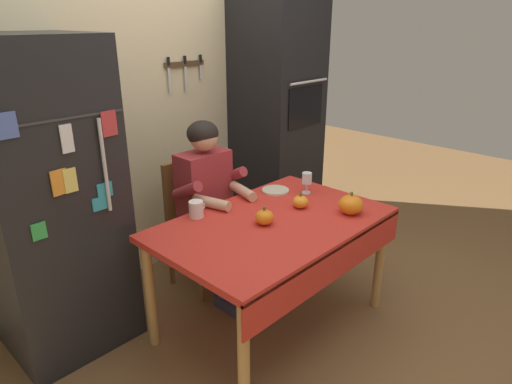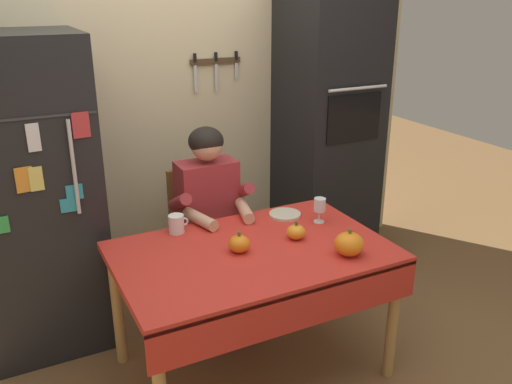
# 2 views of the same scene
# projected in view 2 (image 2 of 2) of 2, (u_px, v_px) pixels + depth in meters

# --- Properties ---
(ground_plane) EXTENTS (10.00, 10.00, 0.00)m
(ground_plane) POSITION_uv_depth(u_px,v_px,m) (261.00, 377.00, 2.97)
(ground_plane) COLOR brown
(ground_plane) RESTS_ON ground
(back_wall_assembly) EXTENTS (3.70, 0.13, 2.60)m
(back_wall_assembly) POSITION_uv_depth(u_px,v_px,m) (176.00, 99.00, 3.66)
(back_wall_assembly) COLOR beige
(back_wall_assembly) RESTS_ON ground
(refrigerator) EXTENTS (0.68, 0.71, 1.80)m
(refrigerator) POSITION_uv_depth(u_px,v_px,m) (34.00, 197.00, 3.05)
(refrigerator) COLOR black
(refrigerator) RESTS_ON ground
(wall_oven) EXTENTS (0.60, 0.64, 2.10)m
(wall_oven) POSITION_uv_depth(u_px,v_px,m) (327.00, 130.00, 3.88)
(wall_oven) COLOR black
(wall_oven) RESTS_ON ground
(dining_table) EXTENTS (1.40, 0.90, 0.74)m
(dining_table) POSITION_uv_depth(u_px,v_px,m) (254.00, 266.00, 2.80)
(dining_table) COLOR tan
(dining_table) RESTS_ON ground
(chair_behind_person) EXTENTS (0.40, 0.40, 0.93)m
(chair_behind_person) POSITION_uv_depth(u_px,v_px,m) (202.00, 233.00, 3.52)
(chair_behind_person) COLOR brown
(chair_behind_person) RESTS_ON ground
(seated_person) EXTENTS (0.47, 0.55, 1.25)m
(seated_person) POSITION_uv_depth(u_px,v_px,m) (212.00, 211.00, 3.29)
(seated_person) COLOR #38384C
(seated_person) RESTS_ON ground
(coffee_mug) EXTENTS (0.11, 0.09, 0.10)m
(coffee_mug) POSITION_uv_depth(u_px,v_px,m) (177.00, 224.00, 2.97)
(coffee_mug) COLOR white
(coffee_mug) RESTS_ON dining_table
(wine_glass) EXTENTS (0.07, 0.07, 0.15)m
(wine_glass) POSITION_uv_depth(u_px,v_px,m) (320.00, 206.00, 3.08)
(wine_glass) COLOR white
(wine_glass) RESTS_ON dining_table
(pumpkin_large) EXTENTS (0.15, 0.15, 0.14)m
(pumpkin_large) POSITION_uv_depth(u_px,v_px,m) (349.00, 244.00, 2.72)
(pumpkin_large) COLOR orange
(pumpkin_large) RESTS_ON dining_table
(pumpkin_medium) EXTENTS (0.11, 0.11, 0.11)m
(pumpkin_medium) POSITION_uv_depth(u_px,v_px,m) (239.00, 244.00, 2.75)
(pumpkin_medium) COLOR orange
(pumpkin_medium) RESTS_ON dining_table
(pumpkin_small) EXTENTS (0.10, 0.10, 0.10)m
(pumpkin_small) POSITION_uv_depth(u_px,v_px,m) (296.00, 232.00, 2.90)
(pumpkin_small) COLOR orange
(pumpkin_small) RESTS_ON dining_table
(serving_tray) EXTENTS (0.19, 0.19, 0.02)m
(serving_tray) POSITION_uv_depth(u_px,v_px,m) (285.00, 214.00, 3.20)
(serving_tray) COLOR beige
(serving_tray) RESTS_ON dining_table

